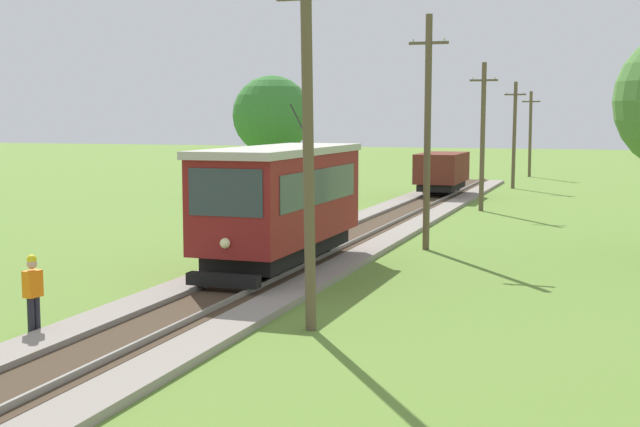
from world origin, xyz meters
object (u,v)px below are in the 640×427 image
utility_pole_distant (514,134)px  track_worker (33,291)px  utility_pole_near_tram (308,141)px  utility_pole_horizon (530,133)px  freight_car (442,171)px  red_tram (282,201)px  tree_left_far (272,115)px  utility_pole_far (483,135)px  utility_pole_mid (427,131)px

utility_pole_distant → track_worker: bearing=-97.3°
utility_pole_near_tram → utility_pole_horizon: (0.00, 52.32, -0.72)m
freight_car → utility_pole_near_tram: (3.25, -32.58, 2.64)m
red_tram → tree_left_far: (-9.58, 22.91, 2.64)m
utility_pole_far → track_worker: size_ratio=4.17×
freight_car → tree_left_far: bearing=-162.8°
red_tram → track_worker: size_ratio=4.79×
utility_pole_far → track_worker: utility_pole_far is taller
utility_pole_far → utility_pole_distant: size_ratio=1.05×
utility_pole_mid → utility_pole_distant: 28.22m
freight_car → utility_pole_far: bearing=-63.2°
utility_pole_near_tram → utility_pole_far: bearing=90.0°
red_tram → freight_car: red_tram is taller
freight_car → utility_pole_horizon: utility_pole_horizon is taller
utility_pole_near_tram → utility_pole_distant: (-0.00, 40.75, -0.57)m
freight_car → utility_pole_far: (3.25, -6.45, 2.26)m
red_tram → utility_pole_mid: size_ratio=1.03×
freight_car → utility_pole_far: size_ratio=0.70×
track_worker → tree_left_far: (-7.34, 31.87, 3.85)m
utility_pole_distant → tree_left_far: tree_left_far is taller
utility_pole_mid → tree_left_far: bearing=126.9°
freight_car → red_tram: bearing=-90.0°
tree_left_far → red_tram: bearing=-67.3°
utility_pole_near_tram → utility_pole_distant: bearing=90.0°
freight_car → utility_pole_far: 7.57m
utility_pole_far → tree_left_far: size_ratio=1.04×
freight_car → utility_pole_mid: size_ratio=0.63×
utility_pole_far → utility_pole_horizon: 26.20m
utility_pole_near_tram → tree_left_far: utility_pole_near_tram is taller
utility_pole_near_tram → track_worker: bearing=-157.7°
utility_pole_mid → red_tram: bearing=-119.2°
track_worker → utility_pole_near_tram: bearing=-146.6°
tree_left_far → freight_car: bearing=17.2°
utility_pole_distant → track_worker: (-5.49, -43.00, -2.64)m
utility_pole_near_tram → utility_pole_distant: 40.75m
red_tram → track_worker: (-2.24, -8.96, -1.21)m
red_tram → track_worker: red_tram is taller
utility_pole_horizon → track_worker: bearing=-95.7°
utility_pole_near_tram → tree_left_far: 32.28m
red_tram → utility_pole_distant: size_ratio=1.21×
utility_pole_mid → utility_pole_far: utility_pole_mid is taller
utility_pole_near_tram → track_worker: utility_pole_near_tram is taller
red_tram → utility_pole_horizon: 45.75m
utility_pole_distant → track_worker: 43.43m
tree_left_far → utility_pole_distant: bearing=40.9°
freight_car → track_worker: freight_car is taller
tree_left_far → utility_pole_far: bearing=-15.2°
red_tram → utility_pole_far: utility_pole_far is taller
red_tram → utility_pole_near_tram: bearing=-64.1°
freight_car → track_worker: bearing=-93.7°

